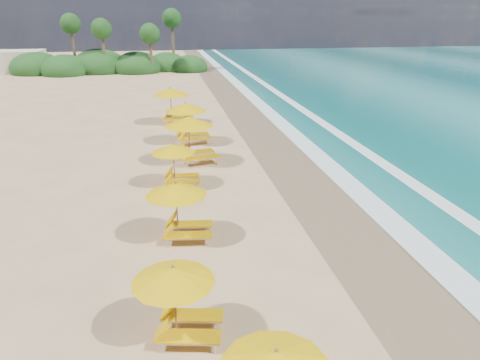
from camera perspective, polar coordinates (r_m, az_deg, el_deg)
The scene contains 11 objects.
ground at distance 17.98m, azimuth 0.00°, elevation -3.57°, with size 160.00×160.00×0.00m, color tan.
wet_sand at distance 19.03m, azimuth 11.95°, elevation -2.58°, with size 4.00×160.00×0.01m, color #7A6548.
surf_foam at distance 20.15m, azimuth 19.11°, elevation -1.89°, with size 4.00×160.00×0.01m.
station_2 at distance 10.86m, azimuth -7.80°, elevation -15.13°, with size 2.48×2.38×2.05m.
station_3 at distance 15.20m, azimuth -7.72°, elevation -3.59°, with size 2.52×2.38×2.17m.
station_4 at distance 20.02m, azimuth -8.29°, elevation 2.39°, with size 2.25×2.09×2.05m.
station_5 at distance 22.98m, azimuth -6.25°, elevation 5.79°, with size 3.16×3.03×2.61m.
station_6 at distance 26.66m, azimuth -6.72°, elevation 7.88°, with size 2.90×2.71×2.56m.
station_7 at distance 31.62m, azimuth -8.74°, elevation 9.99°, with size 3.13×2.98×2.66m.
treeline at distance 62.32m, azimuth -17.15°, elevation 14.35°, with size 25.80×8.80×9.74m.
beach_building at distance 67.13m, azimuth -27.51°, elevation 13.73°, with size 7.00×5.00×2.80m, color beige.
Camera 1 is at (-2.88, -16.06, 7.56)m, focal length 32.29 mm.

